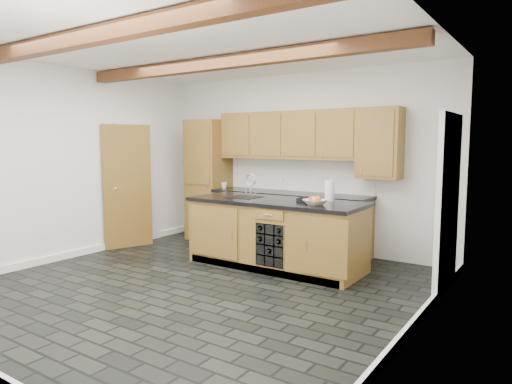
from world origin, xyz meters
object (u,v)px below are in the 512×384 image
Objects in this scene: fruit_bowl at (315,202)px; paper_towel at (330,191)px; kitchen_scale at (304,199)px; island at (276,233)px.

fruit_bowl is 1.01× the size of paper_towel.
paper_towel is (-0.01, 0.45, 0.11)m from fruit_bowl.
paper_towel reaches higher than fruit_bowl.
paper_towel is at bearing 23.37° from kitchen_scale.
island is 8.83× the size of paper_towel.
kitchen_scale is at bearing 12.40° from island.
paper_towel reaches higher than kitchen_scale.
kitchen_scale is 0.36m from fruit_bowl.
island is 8.72× the size of fruit_bowl.
fruit_bowl reaches higher than island.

